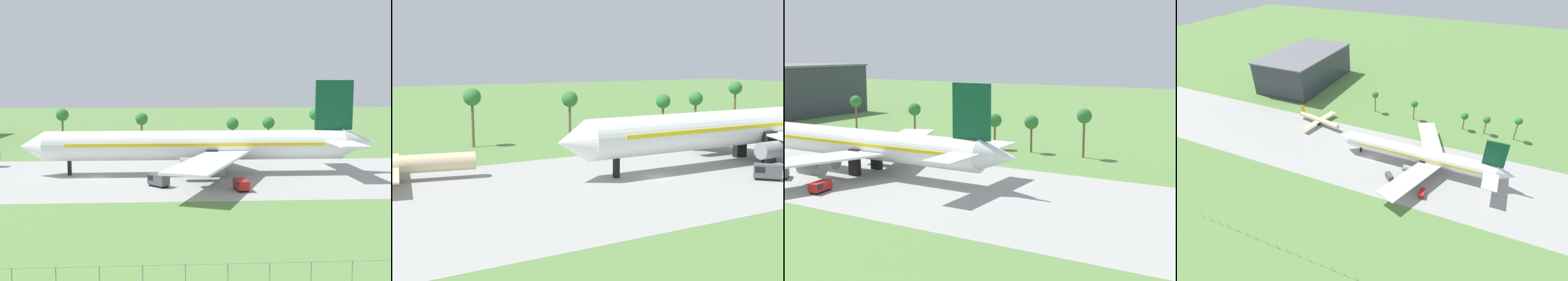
% 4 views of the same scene
% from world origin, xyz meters
% --- Properties ---
extents(ground_plane, '(600.00, 600.00, 0.00)m').
position_xyz_m(ground_plane, '(0.00, 0.00, 0.00)').
color(ground_plane, '#5B8442').
extents(taxiway_strip, '(320.00, 44.00, 0.02)m').
position_xyz_m(taxiway_strip, '(0.00, 0.00, 0.01)').
color(taxiway_strip, '#9E9E99').
rests_on(taxiway_strip, ground_plane).
extents(jet_airliner, '(75.31, 60.11, 19.76)m').
position_xyz_m(jet_airliner, '(22.14, 2.77, 6.06)').
color(jet_airliner, white).
rests_on(jet_airliner, ground_plane).
extents(regional_aircraft, '(25.32, 22.95, 7.77)m').
position_xyz_m(regional_aircraft, '(-36.66, 16.71, 2.56)').
color(regional_aircraft, beige).
rests_on(regional_aircraft, ground_plane).
extents(baggage_tug, '(4.23, 4.33, 2.35)m').
position_xyz_m(baggage_tug, '(12.68, -9.81, 1.27)').
color(baggage_tug, black).
rests_on(baggage_tug, ground_plane).
extents(catering_van, '(2.52, 4.63, 1.96)m').
position_xyz_m(catering_van, '(27.58, -14.16, 1.08)').
color(catering_van, black).
rests_on(catering_van, ground_plane).
extents(perimeter_fence, '(80.10, 0.10, 2.10)m').
position_xyz_m(perimeter_fence, '(0.00, -55.00, 1.45)').
color(perimeter_fence, gray).
rests_on(perimeter_fence, ground_plane).
extents(no_stopping_sign, '(0.44, 0.08, 1.68)m').
position_xyz_m(no_stopping_sign, '(-7.65, -55.31, 1.05)').
color(no_stopping_sign, gray).
rests_on(no_stopping_sign, ground_plane).
extents(terminal_building, '(36.72, 61.20, 20.13)m').
position_xyz_m(terminal_building, '(-75.34, 63.45, 10.08)').
color(terminal_building, '#333842').
rests_on(terminal_building, ground_plane).
extents(palm_tree_row, '(76.76, 3.60, 12.06)m').
position_xyz_m(palm_tree_row, '(25.41, 41.67, 8.70)').
color(palm_tree_row, brown).
rests_on(palm_tree_row, ground_plane).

